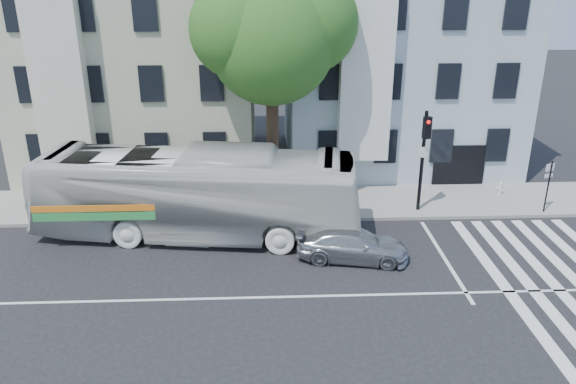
{
  "coord_description": "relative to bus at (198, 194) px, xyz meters",
  "views": [
    {
      "loc": [
        -0.36,
        -16.37,
        10.43
      ],
      "look_at": [
        0.5,
        3.62,
        2.4
      ],
      "focal_mm": 35.0,
      "sensor_mm": 36.0,
      "label": 1
    }
  ],
  "objects": [
    {
      "name": "building_right",
      "position": [
        10.13,
        10.04,
        3.65
      ],
      "size": [
        12.0,
        10.0,
        11.0
      ],
      "primitive_type": "cube",
      "color": "#A2B7C1",
      "rests_on": "ground"
    },
    {
      "name": "bus",
      "position": [
        0.0,
        0.0,
        0.0
      ],
      "size": [
        4.8,
        13.6,
        3.71
      ],
      "primitive_type": "imported",
      "rotation": [
        0.0,
        0.0,
        1.44
      ],
      "color": "silver",
      "rests_on": "ground"
    },
    {
      "name": "fire_hydrant",
      "position": [
        14.15,
        3.52,
        -1.36
      ],
      "size": [
        0.38,
        0.26,
        0.67
      ],
      "rotation": [
        0.0,
        0.0,
        0.43
      ],
      "color": "silver",
      "rests_on": "sidewalk_far"
    },
    {
      "name": "ground",
      "position": [
        3.13,
        -4.96,
        -1.85
      ],
      "size": [
        120.0,
        120.0,
        0.0
      ],
      "primitive_type": "plane",
      "color": "black",
      "rests_on": "ground"
    },
    {
      "name": "street_tree",
      "position": [
        3.19,
        3.77,
        5.98
      ],
      "size": [
        7.3,
        5.9,
        11.1
      ],
      "color": "#2D2116",
      "rests_on": "ground"
    },
    {
      "name": "far_sign_pole",
      "position": [
        15.34,
        1.44,
        -0.17
      ],
      "size": [
        0.42,
        0.22,
        2.42
      ],
      "rotation": [
        0.0,
        0.0,
        0.33
      ],
      "color": "black",
      "rests_on": "sidewalk_far"
    },
    {
      "name": "sidewalk_far",
      "position": [
        3.13,
        3.04,
        -1.78
      ],
      "size": [
        80.0,
        4.0,
        0.15
      ],
      "primitive_type": "cube",
      "color": "gray",
      "rests_on": "ground"
    },
    {
      "name": "traffic_signal",
      "position": [
        9.71,
        1.79,
        1.21
      ],
      "size": [
        0.49,
        0.55,
        4.74
      ],
      "rotation": [
        0.0,
        0.0,
        0.28
      ],
      "color": "black",
      "rests_on": "ground"
    },
    {
      "name": "building_left",
      "position": [
        -3.87,
        10.04,
        3.65
      ],
      "size": [
        12.0,
        10.0,
        11.0
      ],
      "primitive_type": "cube",
      "color": "#AFAF93",
      "rests_on": "ground"
    },
    {
      "name": "sedan",
      "position": [
        6.06,
        -2.36,
        -1.24
      ],
      "size": [
        2.42,
        4.47,
        1.23
      ],
      "primitive_type": "imported",
      "rotation": [
        0.0,
        0.0,
        1.4
      ],
      "color": "#ACAEB4",
      "rests_on": "ground"
    },
    {
      "name": "hedge",
      "position": [
        -1.6,
        1.34,
        -1.35
      ],
      "size": [
        8.14,
        4.13,
        0.7
      ],
      "primitive_type": null,
      "rotation": [
        0.0,
        0.0,
        -0.41
      ],
      "color": "#2A5E1E",
      "rests_on": "sidewalk_far"
    }
  ]
}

